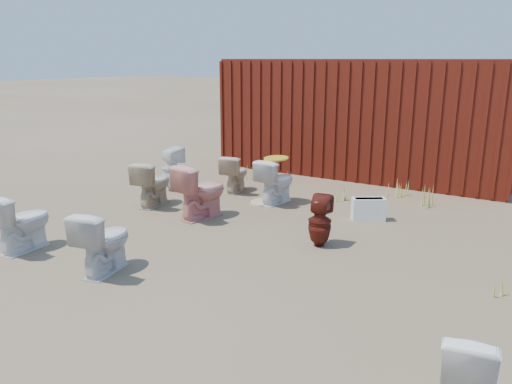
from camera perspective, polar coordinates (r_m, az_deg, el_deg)
The scene contains 21 objects.
ground at distance 6.87m, azimuth -2.64°, elevation -5.55°, with size 100.00×100.00×0.00m, color brown.
shipping_container at distance 11.18m, azimuth 12.60°, elevation 8.45°, with size 6.00×2.40×2.40m, color #48130C.
toilet_front_a at distance 7.08m, azimuth -25.19°, elevation -3.08°, with size 0.43×0.75×0.77m, color white.
toilet_front_pink at distance 7.75m, azimuth -6.28°, elevation 0.12°, with size 0.48×0.84×0.86m, color #E69185.
toilet_front_c at distance 6.02m, azimuth -17.03°, elevation -5.36°, with size 0.42×0.75×0.76m, color silver.
toilet_front_maroon at distance 6.62m, azimuth 7.31°, elevation -3.34°, with size 0.31×0.31×0.68m, color #5A170F.
toilet_front_e at distance 3.98m, azimuth 22.94°, elevation -18.00°, with size 0.36×0.63×0.64m, color white.
toilet_back_a at distance 9.47m, azimuth -9.57°, elevation 2.63°, with size 0.37×0.38×0.82m, color white.
toilet_back_beige_left at distance 8.53m, azimuth -11.74°, elevation 0.96°, with size 0.43×0.75×0.77m, color #C4B18F.
toilet_back_beige_right at distance 9.26m, azimuth -2.41°, elevation 2.13°, with size 0.39×0.68×0.69m, color beige.
toilet_back_yellowlid at distance 8.52m, azimuth 2.29°, elevation 1.25°, with size 0.43×0.75×0.77m, color white.
yellow_lid at distance 8.43m, azimuth 2.32°, elevation 3.87°, with size 0.39×0.49×0.03m, color gold.
loose_tank at distance 7.83m, azimuth 12.72°, elevation -1.94°, with size 0.50×0.20×0.35m, color white.
loose_lid_near at distance 8.61m, azimuth 0.68°, elevation -1.16°, with size 0.38×0.49×0.02m, color #CCB694.
loose_lid_far at distance 10.54m, azimuth -8.10°, elevation 1.72°, with size 0.36×0.47×0.02m, color #C6B990.
weed_clump_a at distance 10.29m, azimuth -1.57°, elevation 2.27°, with size 0.36×0.36×0.28m, color #ABAF46.
weed_clump_b at distance 8.86m, azimuth 9.36°, elevation -0.02°, with size 0.32×0.32×0.28m, color #ABAF46.
weed_clump_c at distance 8.81m, azimuth 18.92°, elevation -0.56°, with size 0.36×0.36×0.33m, color #ABAF46.
weed_clump_d at distance 10.02m, azimuth 2.95°, elevation 1.84°, with size 0.30×0.30×0.26m, color #ABAF46.
weed_clump_e at distance 9.40m, azimuth 15.85°, elevation 0.45°, with size 0.34×0.34×0.28m, color #ABAF46.
weed_clump_f at distance 5.92m, azimuth 26.89°, elevation -9.54°, with size 0.28×0.28×0.23m, color #ABAF46.
Camera 1 is at (3.63, -5.30, 2.41)m, focal length 35.00 mm.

